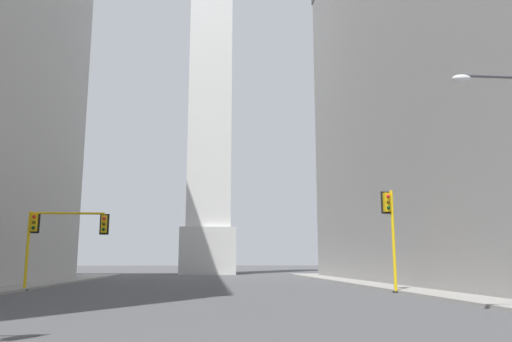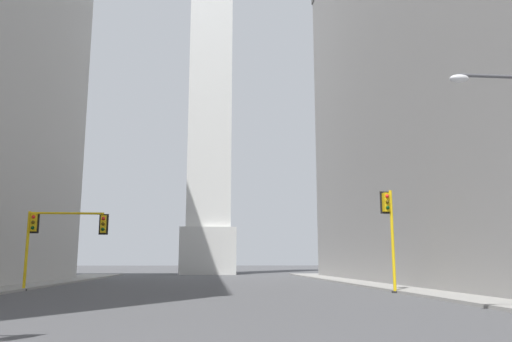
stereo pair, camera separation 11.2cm
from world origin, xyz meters
name	(u,v)px [view 2 (the right image)]	position (x,y,z in m)	size (l,w,h in m)	color
sidewalk_right	(458,294)	(13.39, 24.84, 0.07)	(5.00, 82.79, 0.15)	gray
obelisk	(211,57)	(0.00, 68.99, 31.61)	(7.52, 7.52, 66.25)	silver
traffic_light_mid_left	(57,230)	(-9.33, 31.34, 3.70)	(5.04, 0.52, 4.87)	yellow
traffic_light_mid_right	(390,225)	(10.72, 27.24, 3.88)	(0.80, 0.52, 5.90)	yellow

